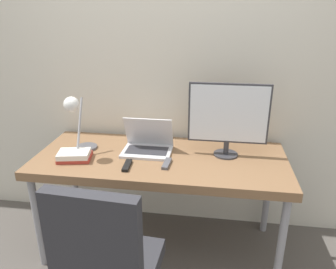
{
  "coord_description": "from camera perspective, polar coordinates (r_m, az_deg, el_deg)",
  "views": [
    {
      "loc": [
        0.35,
        -1.66,
        1.73
      ],
      "look_at": [
        0.06,
        0.33,
        0.94
      ],
      "focal_mm": 35.0,
      "sensor_mm": 36.0,
      "label": 1
    }
  ],
  "objects": [
    {
      "name": "wall_back",
      "position": [
        2.52,
        0.25,
        11.58
      ],
      "size": [
        8.0,
        0.05,
        2.6
      ],
      "color": "beige",
      "rests_on": "ground_plane"
    },
    {
      "name": "desk",
      "position": [
        2.3,
        -1.31,
        -5.22
      ],
      "size": [
        1.73,
        0.74,
        0.76
      ],
      "color": "brown",
      "rests_on": "ground_plane"
    },
    {
      "name": "laptop",
      "position": [
        2.33,
        -3.58,
        -1.8
      ],
      "size": [
        0.34,
        0.25,
        0.25
      ],
      "color": "silver",
      "rests_on": "desk"
    },
    {
      "name": "monitor",
      "position": [
        2.23,
        10.46,
        3.12
      ],
      "size": [
        0.54,
        0.17,
        0.51
      ],
      "color": "#333338",
      "rests_on": "desk"
    },
    {
      "name": "desk_lamp",
      "position": [
        2.27,
        -15.69,
        2.79
      ],
      "size": [
        0.15,
        0.3,
        0.43
      ],
      "color": "#4C4C51",
      "rests_on": "desk"
    },
    {
      "name": "office_chair",
      "position": [
        1.75,
        -10.79,
        -21.09
      ],
      "size": [
        0.6,
        0.62,
        1.01
      ],
      "color": "black",
      "rests_on": "ground_plane"
    },
    {
      "name": "book_stack",
      "position": [
        2.3,
        -16.0,
        -3.55
      ],
      "size": [
        0.24,
        0.21,
        0.06
      ],
      "color": "#B2382D",
      "rests_on": "desk"
    },
    {
      "name": "tv_remote",
      "position": [
        2.14,
        -7.14,
        -5.36
      ],
      "size": [
        0.05,
        0.16,
        0.02
      ],
      "color": "black",
      "rests_on": "desk"
    },
    {
      "name": "media_remote",
      "position": [
        2.15,
        -0.22,
        -5.11
      ],
      "size": [
        0.05,
        0.15,
        0.02
      ],
      "color": "#4C4C51",
      "rests_on": "desk"
    }
  ]
}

